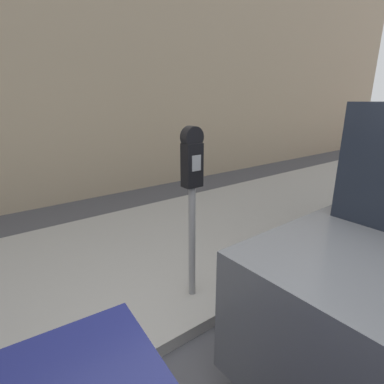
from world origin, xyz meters
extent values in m
cube|color=#9E9B96|center=(0.00, 2.20, 0.05)|extent=(24.00, 2.80, 0.11)
cube|color=tan|center=(0.00, 4.99, 3.28)|extent=(24.00, 0.30, 6.56)
cylinder|color=gray|center=(0.41, 1.17, 0.63)|extent=(0.06, 0.06, 1.05)
cube|color=black|center=(0.41, 1.17, 1.34)|extent=(0.16, 0.11, 0.36)
cube|color=gray|center=(0.41, 1.11, 1.36)|extent=(0.09, 0.01, 0.13)
cylinder|color=black|center=(0.41, 1.17, 1.57)|extent=(0.18, 0.09, 0.18)
cylinder|color=black|center=(0.92, 0.26, 0.32)|extent=(0.65, 0.23, 0.65)
cylinder|color=#999EA3|center=(3.80, 1.10, 0.43)|extent=(0.23, 0.23, 0.65)
sphere|color=#999EA3|center=(3.80, 1.10, 0.81)|extent=(0.20, 0.20, 0.20)
camera|label=1|loc=(-1.04, -0.76, 1.86)|focal=28.00mm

